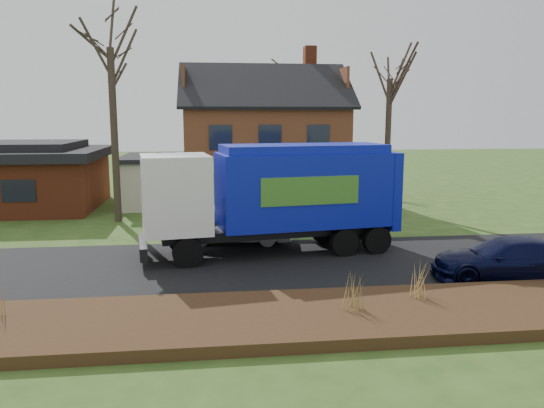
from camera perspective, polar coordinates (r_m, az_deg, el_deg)
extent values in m
plane|color=#2D4D19|center=(18.46, -2.68, -6.65)|extent=(120.00, 120.00, 0.00)
cube|color=black|center=(18.45, -2.68, -6.62)|extent=(80.00, 7.00, 0.02)
cube|color=#321D10|center=(13.41, -0.96, -12.31)|extent=(80.00, 3.50, 0.30)
cube|color=beige|center=(32.08, -1.00, 2.74)|extent=(9.00, 7.50, 2.70)
cube|color=#562718|center=(31.87, -1.02, 7.66)|extent=(9.00, 7.50, 2.80)
cube|color=brown|center=(33.45, 4.08, 15.21)|extent=(0.70, 0.90, 1.60)
cube|color=beige|center=(31.55, -12.19, 2.32)|extent=(3.50, 5.50, 2.60)
cube|color=black|center=(31.41, -12.28, 4.89)|extent=(3.90, 5.90, 0.24)
cube|color=brown|center=(32.71, -26.01, 2.00)|extent=(9.00, 7.50, 2.80)
cube|color=black|center=(32.57, -26.23, 4.88)|extent=(9.80, 8.20, 0.50)
cube|color=black|center=(32.54, -26.28, 5.66)|extent=(7.00, 6.00, 0.40)
cylinder|color=black|center=(18.32, -9.06, -5.18)|extent=(1.09, 0.50, 1.05)
cylinder|color=black|center=(20.37, -9.70, -3.71)|extent=(1.09, 0.50, 1.05)
cylinder|color=black|center=(19.73, 7.77, -4.09)|extent=(1.09, 0.50, 1.05)
cylinder|color=black|center=(21.64, 5.60, -2.83)|extent=(1.09, 0.50, 1.05)
cylinder|color=black|center=(20.26, 11.19, -3.82)|extent=(1.09, 0.50, 1.05)
cylinder|color=black|center=(22.13, 8.78, -2.63)|extent=(1.09, 0.50, 1.05)
cube|color=black|center=(19.91, 0.72, -2.90)|extent=(8.73, 2.43, 0.35)
cube|color=white|center=(18.96, -10.31, 1.11)|extent=(2.65, 2.82, 2.72)
cube|color=black|center=(18.88, -13.67, 1.42)|extent=(0.39, 2.20, 0.91)
cube|color=black|center=(19.26, -13.73, -4.53)|extent=(0.61, 2.52, 0.45)
cube|color=#0D19A6|center=(19.91, 3.38, 1.65)|extent=(6.63, 3.39, 2.72)
cube|color=#0D19A6|center=(19.76, 3.42, 5.98)|extent=(6.29, 3.05, 0.30)
cube|color=#0D19A6|center=(21.18, 11.80, 1.66)|extent=(0.71, 2.59, 2.92)
cube|color=#3E7E29|center=(18.65, 4.18, 1.42)|extent=(3.59, 0.56, 1.01)
cube|color=#3E7E29|center=(21.06, 1.89, 2.36)|extent=(3.59, 0.56, 1.01)
imported|color=#A9ABB1|center=(21.52, -3.88, -2.31)|extent=(4.59, 2.05, 1.46)
imported|color=black|center=(18.27, 23.93, -5.47)|extent=(4.86, 2.63, 1.34)
cylinder|color=#382D21|center=(26.60, -16.59, 6.96)|extent=(0.34, 0.34, 8.26)
cylinder|color=#3C2C24|center=(30.11, 12.33, 6.29)|extent=(0.32, 0.32, 7.10)
cylinder|color=#393022|center=(41.52, 3.31, 7.64)|extent=(0.29, 0.29, 7.56)
cone|color=#9E7E45|center=(14.55, -27.17, -9.27)|extent=(0.04, 0.04, 0.82)
cone|color=olive|center=(13.61, 8.80, -9.32)|extent=(0.04, 0.04, 0.94)
cone|color=olive|center=(13.57, 8.19, -9.36)|extent=(0.04, 0.04, 0.94)
cone|color=olive|center=(13.65, 9.40, -9.28)|extent=(0.04, 0.04, 0.94)
cone|color=olive|center=(13.71, 8.66, -9.16)|extent=(0.04, 0.04, 0.94)
cone|color=olive|center=(13.50, 8.93, -9.48)|extent=(0.04, 0.04, 0.94)
cone|color=tan|center=(14.89, 15.74, -7.91)|extent=(0.04, 0.04, 0.94)
cone|color=tan|center=(14.83, 15.14, -7.95)|extent=(0.04, 0.04, 0.94)
cone|color=tan|center=(14.95, 16.33, -7.86)|extent=(0.04, 0.04, 0.94)
cone|color=tan|center=(15.00, 15.54, -7.76)|extent=(0.04, 0.04, 0.94)
cone|color=tan|center=(14.77, 15.93, -8.05)|extent=(0.04, 0.04, 0.94)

